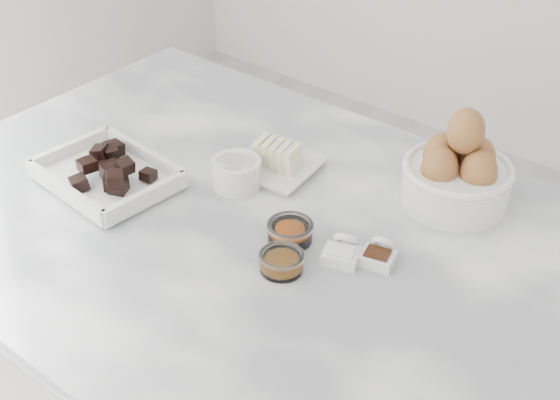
# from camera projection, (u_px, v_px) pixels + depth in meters

# --- Properties ---
(marble_slab) EXTENTS (1.20, 0.80, 0.04)m
(marble_slab) POSITION_uv_depth(u_px,v_px,m) (258.00, 235.00, 1.22)
(marble_slab) COLOR white
(marble_slab) RESTS_ON cabinet
(chocolate_dish) EXTENTS (0.24, 0.19, 0.06)m
(chocolate_dish) POSITION_uv_depth(u_px,v_px,m) (106.00, 171.00, 1.29)
(chocolate_dish) COLOR white
(chocolate_dish) RESTS_ON marble_slab
(butter_plate) EXTENTS (0.15, 0.15, 0.05)m
(butter_plate) POSITION_uv_depth(u_px,v_px,m) (275.00, 161.00, 1.33)
(butter_plate) COLOR white
(butter_plate) RESTS_ON marble_slab
(sugar_ramekin) EXTENTS (0.08, 0.08, 0.05)m
(sugar_ramekin) POSITION_uv_depth(u_px,v_px,m) (237.00, 172.00, 1.29)
(sugar_ramekin) COLOR white
(sugar_ramekin) RESTS_ON marble_slab
(egg_bowl) EXTENTS (0.18, 0.18, 0.17)m
(egg_bowl) POSITION_uv_depth(u_px,v_px,m) (458.00, 173.00, 1.23)
(egg_bowl) COLOR white
(egg_bowl) RESTS_ON marble_slab
(honey_bowl) EXTENTS (0.07, 0.07, 0.03)m
(honey_bowl) POSITION_uv_depth(u_px,v_px,m) (282.00, 261.00, 1.11)
(honey_bowl) COLOR white
(honey_bowl) RESTS_ON marble_slab
(zest_bowl) EXTENTS (0.07, 0.07, 0.03)m
(zest_bowl) POSITION_uv_depth(u_px,v_px,m) (290.00, 231.00, 1.17)
(zest_bowl) COLOR white
(zest_bowl) RESTS_ON marble_slab
(vanilla_spoon) EXTENTS (0.06, 0.07, 0.04)m
(vanilla_spoon) POSITION_uv_depth(u_px,v_px,m) (379.00, 254.00, 1.13)
(vanilla_spoon) COLOR white
(vanilla_spoon) RESTS_ON marble_slab
(salt_spoon) EXTENTS (0.06, 0.07, 0.04)m
(salt_spoon) POSITION_uv_depth(u_px,v_px,m) (342.00, 252.00, 1.13)
(salt_spoon) COLOR white
(salt_spoon) RESTS_ON marble_slab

